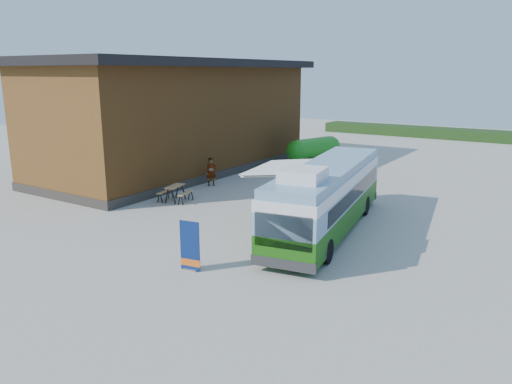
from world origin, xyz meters
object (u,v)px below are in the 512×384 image
Objects in this scene: picnic_table at (175,190)px; bus at (327,195)px; person_b at (321,171)px; banner at (190,250)px; person_a at (211,172)px; slurry_tanker at (314,149)px.

bus is at bearing -14.88° from picnic_table.
person_b reaches higher than picnic_table.
bus is at bearing 62.83° from banner.
banner reaches higher than picnic_table.
banner is 1.01× the size of picnic_table.
person_a is (-7.55, 10.85, 0.12)m from banner.
picnic_table is 0.34× the size of slurry_tanker.
banner is at bearing -117.17° from bus.
bus is at bearing 60.26° from person_b.
person_b is at bearing 88.90° from banner.
person_b is (4.62, 7.97, 0.20)m from picnic_table.
person_b is 6.59m from slurry_tanker.
person_b is (-4.28, 8.27, -0.76)m from bus.
banner is 13.21m from person_a.
bus reaches higher than banner.
slurry_tanker is (-3.31, 5.69, 0.30)m from person_b.
slurry_tanker reaches higher than banner.
bus is 6.91m from banner.
bus is 2.14× the size of slurry_tanker.
slurry_tanker reaches higher than person_b.
picnic_table is 4.08m from person_a.
bus is 8.96m from picnic_table.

